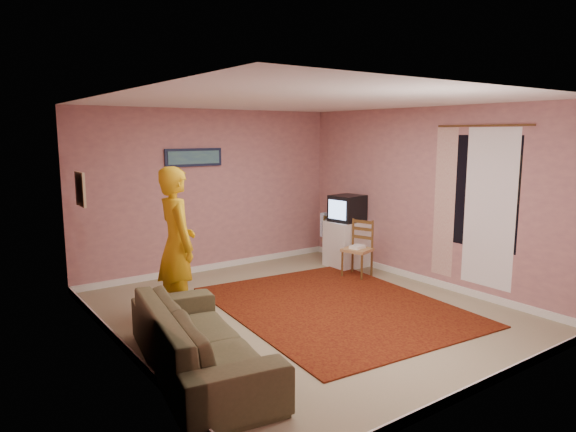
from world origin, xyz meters
TOP-DOWN VIEW (x-y plane):
  - ground at (0.00, 0.00)m, footprint 5.00×5.00m
  - wall_back at (0.00, 2.50)m, footprint 4.50×0.02m
  - wall_front at (0.00, -2.50)m, footprint 4.50×0.02m
  - wall_left at (-2.25, 0.00)m, footprint 0.02×5.00m
  - wall_right at (2.25, 0.00)m, footprint 0.02×5.00m
  - ceiling at (0.00, 0.00)m, footprint 4.50×5.00m
  - baseboard_back at (0.00, 2.49)m, footprint 4.50×0.02m
  - baseboard_front at (0.00, -2.49)m, footprint 4.50×0.02m
  - baseboard_left at (-2.24, 0.00)m, footprint 0.02×5.00m
  - baseboard_right at (2.24, 0.00)m, footprint 0.02×5.00m
  - window at (2.24, -0.90)m, footprint 0.01×1.10m
  - curtain_sheer at (2.23, -1.05)m, footprint 0.01×0.75m
  - curtain_floral at (2.21, -0.35)m, footprint 0.01×0.35m
  - curtain_rod at (2.20, -0.90)m, footprint 0.02×1.40m
  - picture_back at (-0.30, 2.47)m, footprint 0.95×0.04m
  - picture_left at (-2.22, 1.60)m, footprint 0.04×0.38m
  - area_rug at (0.43, -0.08)m, footprint 2.89×3.49m
  - tv_cabinet at (1.95, 1.39)m, footprint 0.60×0.55m
  - crt_tv at (1.94, 1.39)m, footprint 0.57×0.52m
  - chair_a at (1.89, 1.57)m, footprint 0.40×0.39m
  - dvd_player at (1.89, 1.57)m, footprint 0.44×0.36m
  - blue_throw at (1.89, 1.76)m, footprint 0.39×0.05m
  - chair_b at (1.64, 0.80)m, footprint 0.49×0.50m
  - game_console at (1.64, 0.80)m, footprint 0.25×0.21m
  - sofa at (-1.80, -0.73)m, footprint 1.22×2.34m
  - person at (-1.40, 0.66)m, footprint 0.50×0.71m

SIDE VIEW (x-z plane):
  - ground at x=0.00m, z-range 0.00..0.00m
  - area_rug at x=0.43m, z-range 0.00..0.02m
  - baseboard_back at x=0.00m, z-range 0.00..0.10m
  - baseboard_front at x=0.00m, z-range 0.00..0.10m
  - baseboard_left at x=-2.24m, z-range 0.00..0.10m
  - baseboard_right at x=2.24m, z-range 0.00..0.10m
  - sofa at x=-1.80m, z-range 0.00..0.65m
  - tv_cabinet at x=1.95m, z-range 0.00..0.77m
  - dvd_player at x=1.89m, z-range 0.43..0.49m
  - game_console at x=1.64m, z-range 0.45..0.50m
  - chair_a at x=1.89m, z-range 0.28..0.74m
  - chair_b at x=1.64m, z-range 0.30..0.78m
  - blue_throw at x=1.89m, z-range 0.47..0.88m
  - person at x=-1.40m, z-range 0.00..1.85m
  - crt_tv at x=1.94m, z-range 0.77..1.20m
  - curtain_sheer at x=2.23m, z-range 0.20..2.30m
  - curtain_floral at x=2.21m, z-range 0.20..2.30m
  - wall_back at x=0.00m, z-range 0.00..2.60m
  - wall_front at x=0.00m, z-range 0.00..2.60m
  - wall_left at x=-2.25m, z-range 0.00..2.60m
  - wall_right at x=2.25m, z-range 0.00..2.60m
  - window at x=2.24m, z-range 0.70..2.20m
  - picture_left at x=-2.22m, z-range 1.34..1.76m
  - picture_back at x=-0.30m, z-range 1.71..1.99m
  - curtain_rod at x=2.20m, z-range 2.31..2.33m
  - ceiling at x=0.00m, z-range 2.59..2.61m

